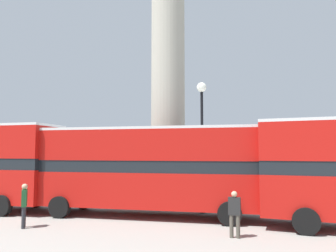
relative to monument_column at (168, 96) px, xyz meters
name	(u,v)px	position (x,y,z in m)	size (l,w,h in m)	color
ground_plane	(168,201)	(0.00, 0.00, -6.64)	(200.00, 200.00, 0.00)	gray
monument_column	(168,96)	(0.00, 0.00, 0.00)	(5.55, 5.55, 18.65)	#A39E8E
bus_b	(148,167)	(0.45, -5.05, -4.31)	(11.21, 3.39, 4.20)	#B7140F
street_lamp	(202,130)	(2.81, -3.43, -2.49)	(0.50, 0.50, 6.63)	black
pedestrian_near_lamp	(24,203)	(-3.52, -8.69, -5.64)	(0.41, 0.49, 1.76)	#28282D
pedestrian_by_plinth	(235,212)	(4.76, -7.87, -5.73)	(0.44, 0.22, 1.64)	#4C473D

